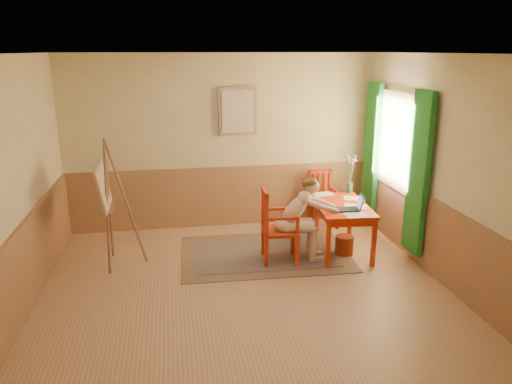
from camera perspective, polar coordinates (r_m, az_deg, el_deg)
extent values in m
cube|color=tan|center=(6.15, -1.43, -11.08)|extent=(5.00, 4.50, 0.02)
cube|color=white|center=(5.45, -1.65, 16.20)|extent=(5.00, 4.50, 0.02)
cube|color=tan|center=(7.83, -4.00, 5.87)|extent=(5.00, 0.02, 2.80)
cube|color=tan|center=(3.54, 3.97, -7.51)|extent=(5.00, 0.02, 2.80)
cube|color=tan|center=(5.84, -26.68, 0.44)|extent=(0.02, 4.50, 2.80)
cube|color=tan|center=(6.49, 20.97, 2.59)|extent=(0.02, 4.50, 2.80)
cube|color=#A87348|center=(8.02, -3.85, -0.50)|extent=(5.00, 0.04, 1.00)
cube|color=#A87348|center=(6.12, -25.33, -7.67)|extent=(0.04, 4.50, 1.00)
cube|color=#A87348|center=(6.73, 19.97, -4.86)|extent=(0.04, 4.50, 1.00)
cube|color=white|center=(7.39, 16.53, 5.77)|extent=(0.02, 1.00, 1.30)
cube|color=#AC7F58|center=(7.38, 16.39, 5.77)|extent=(0.03, 1.12, 1.42)
cube|color=#268E28|center=(6.74, 18.68, 1.99)|extent=(0.08, 0.45, 2.20)
cube|color=#268E28|center=(8.11, 13.50, 4.74)|extent=(0.08, 0.45, 2.20)
cube|color=#AC7F58|center=(7.73, -2.17, 9.52)|extent=(0.60, 0.04, 0.76)
cube|color=beige|center=(7.71, -2.15, 9.50)|extent=(0.50, 0.02, 0.66)
cube|color=#8C7251|center=(7.02, 1.03, -7.29)|extent=(2.45, 1.68, 0.01)
cube|color=black|center=(7.02, 1.03, -7.23)|extent=(2.04, 1.27, 0.01)
cube|color=red|center=(6.98, 10.07, -1.60)|extent=(0.81, 1.25, 0.04)
cube|color=red|center=(7.00, 10.04, -2.15)|extent=(0.70, 1.14, 0.10)
cube|color=red|center=(6.52, 8.56, -6.21)|extent=(0.06, 0.06, 0.68)
cube|color=red|center=(6.70, 13.77, -5.89)|extent=(0.06, 0.06, 0.68)
cube|color=red|center=(7.53, 6.51, -3.00)|extent=(0.06, 0.06, 0.68)
cube|color=red|center=(7.68, 11.08, -2.80)|extent=(0.06, 0.06, 0.68)
cube|color=red|center=(6.65, 2.88, -4.62)|extent=(0.52, 0.50, 0.05)
cube|color=red|center=(6.53, 1.23, -7.24)|extent=(0.06, 0.06, 0.42)
cube|color=red|center=(6.59, 4.95, -7.08)|extent=(0.06, 0.06, 0.42)
cube|color=red|center=(6.90, 0.86, -5.89)|extent=(0.06, 0.06, 0.42)
cube|color=red|center=(6.95, 4.37, -5.76)|extent=(0.06, 0.06, 0.42)
cube|color=red|center=(6.33, 1.26, -2.73)|extent=(0.06, 0.06, 0.57)
cube|color=red|center=(6.71, 0.88, -1.60)|extent=(0.06, 0.06, 0.57)
cube|color=red|center=(6.44, 1.08, 0.00)|extent=(0.09, 0.46, 0.06)
cube|color=red|center=(6.43, 1.16, -2.57)|extent=(0.04, 0.05, 0.47)
cube|color=red|center=(6.52, 1.06, -2.28)|extent=(0.04, 0.05, 0.47)
cube|color=red|center=(6.62, 0.97, -1.99)|extent=(0.04, 0.05, 0.47)
cube|color=red|center=(6.37, 3.17, -3.16)|extent=(0.43, 0.08, 0.04)
cube|color=red|center=(6.44, 4.94, -4.05)|extent=(0.05, 0.05, 0.23)
cube|color=red|center=(6.75, 2.68, -2.01)|extent=(0.43, 0.08, 0.04)
cube|color=red|center=(6.82, 4.36, -2.87)|extent=(0.05, 0.05, 0.23)
cube|color=red|center=(8.03, 7.98, -1.37)|extent=(0.44, 0.46, 0.04)
cube|color=red|center=(8.20, 6.25, -2.47)|extent=(0.05, 0.05, 0.37)
cube|color=red|center=(7.87, 7.24, -3.33)|extent=(0.05, 0.05, 0.37)
cube|color=red|center=(8.33, 8.57, -2.25)|extent=(0.05, 0.05, 0.37)
cube|color=red|center=(8.00, 9.64, -3.08)|extent=(0.05, 0.05, 0.37)
cube|color=red|center=(8.05, 6.36, 0.79)|extent=(0.05, 0.05, 0.51)
cube|color=red|center=(8.19, 8.71, 0.96)|extent=(0.05, 0.05, 0.51)
cube|color=red|center=(8.06, 7.60, 2.42)|extent=(0.41, 0.08, 0.06)
cube|color=red|center=(8.09, 6.93, 0.73)|extent=(0.04, 0.03, 0.42)
cube|color=red|center=(8.12, 7.54, 0.78)|extent=(0.04, 0.03, 0.42)
cube|color=red|center=(8.16, 8.14, 0.82)|extent=(0.04, 0.03, 0.42)
cube|color=red|center=(7.90, 6.84, 0.07)|extent=(0.07, 0.38, 0.03)
cube|color=red|center=(7.77, 7.30, -1.01)|extent=(0.04, 0.04, 0.20)
cube|color=red|center=(8.04, 9.23, 0.26)|extent=(0.07, 0.38, 0.03)
cube|color=red|center=(7.91, 9.73, -0.80)|extent=(0.04, 0.04, 0.20)
ellipsoid|color=#D5B18E|center=(6.63, 3.31, -3.93)|extent=(0.30, 0.36, 0.21)
cylinder|color=#D5B18E|center=(6.59, 5.13, -4.21)|extent=(0.43, 0.18, 0.15)
cylinder|color=#D5B18E|center=(6.75, 4.88, -3.70)|extent=(0.43, 0.18, 0.15)
cylinder|color=#D5B18E|center=(6.72, 6.75, -6.12)|extent=(0.12, 0.12, 0.48)
cylinder|color=#D5B18E|center=(6.87, 6.47, -5.58)|extent=(0.12, 0.12, 0.48)
cube|color=#D5B18E|center=(6.82, 7.18, -7.90)|extent=(0.20, 0.10, 0.07)
cube|color=#D5B18E|center=(6.97, 6.89, -7.34)|extent=(0.20, 0.10, 0.07)
ellipsoid|color=#D5B18E|center=(6.58, 4.55, -2.18)|extent=(0.48, 0.31, 0.50)
ellipsoid|color=#D5B18E|center=(6.55, 5.80, -0.65)|extent=(0.21, 0.30, 0.17)
sphere|color=#D5B18E|center=(6.53, 6.69, 0.66)|extent=(0.20, 0.20, 0.19)
ellipsoid|color=#583819|center=(6.51, 6.54, 1.12)|extent=(0.19, 0.20, 0.13)
sphere|color=#583819|center=(6.50, 5.89, 1.02)|extent=(0.11, 0.11, 0.10)
cylinder|color=#D5B18E|center=(6.46, 6.79, -1.42)|extent=(0.22, 0.12, 0.14)
cylinder|color=#D5B18E|center=(6.55, 8.55, -1.96)|extent=(0.28, 0.11, 0.16)
sphere|color=#D5B18E|center=(6.48, 7.57, -1.68)|extent=(0.09, 0.09, 0.08)
sphere|color=#D5B18E|center=(6.62, 9.51, -2.24)|extent=(0.08, 0.08, 0.07)
cylinder|color=#D5B18E|center=(6.72, 6.31, -0.70)|extent=(0.21, 0.09, 0.14)
cylinder|color=#D5B18E|center=(6.77, 8.08, -1.33)|extent=(0.29, 0.15, 0.16)
sphere|color=#D5B18E|center=(6.75, 7.03, -0.90)|extent=(0.09, 0.09, 0.08)
sphere|color=#D5B18E|center=(6.78, 9.13, -1.75)|extent=(0.08, 0.08, 0.07)
cube|color=#1E2338|center=(6.74, 10.80, -2.03)|extent=(0.31, 0.24, 0.02)
cube|color=#2D3342|center=(6.74, 10.80, -2.01)|extent=(0.27, 0.19, 0.00)
cube|color=#1E2338|center=(6.76, 12.25, -1.14)|extent=(0.08, 0.22, 0.20)
cube|color=#99BFF2|center=(6.76, 12.16, -1.18)|extent=(0.06, 0.18, 0.16)
cube|color=white|center=(6.55, 11.84, -2.70)|extent=(0.31, 0.22, 0.00)
cube|color=white|center=(7.28, 11.55, -0.74)|extent=(0.36, 0.30, 0.00)
cube|color=white|center=(7.41, 7.96, -0.24)|extent=(0.33, 0.26, 0.00)
cube|color=white|center=(6.91, 11.69, -1.67)|extent=(0.37, 0.33, 0.00)
cylinder|color=#3F724C|center=(7.56, 11.01, 0.53)|extent=(0.11, 0.11, 0.16)
cylinder|color=#3F7233|center=(7.55, 10.85, 2.56)|extent=(0.04, 0.13, 0.41)
sphere|color=#728CD8|center=(7.55, 10.67, 4.18)|extent=(0.07, 0.07, 0.06)
cylinder|color=#3F7233|center=(7.45, 10.99, 2.46)|extent=(0.08, 0.08, 0.43)
sphere|color=pink|center=(7.36, 10.94, 4.01)|extent=(0.05, 0.05, 0.04)
cylinder|color=#3F7233|center=(7.52, 11.15, 2.14)|extent=(0.04, 0.04, 0.32)
sphere|color=pink|center=(7.51, 11.26, 3.34)|extent=(0.06, 0.06, 0.05)
cylinder|color=#3F7233|center=(7.44, 10.96, 2.31)|extent=(0.09, 0.11, 0.40)
sphere|color=#728CD8|center=(7.33, 10.89, 3.72)|extent=(0.07, 0.07, 0.06)
cylinder|color=#3F7233|center=(7.55, 11.36, 2.31)|extent=(0.10, 0.07, 0.36)
sphere|color=pink|center=(7.55, 11.68, 3.68)|extent=(0.06, 0.06, 0.05)
cylinder|color=#3F7233|center=(7.53, 11.24, 2.31)|extent=(0.06, 0.04, 0.36)
sphere|color=pink|center=(7.51, 11.45, 3.68)|extent=(0.06, 0.06, 0.05)
cylinder|color=#3F7233|center=(7.55, 11.32, 2.53)|extent=(0.10, 0.09, 0.41)
sphere|color=#728CD8|center=(7.55, 11.61, 4.11)|extent=(0.06, 0.06, 0.05)
cylinder|color=#A03C21|center=(7.07, 10.41, -6.22)|extent=(0.28, 0.28, 0.28)
cylinder|color=brown|center=(6.55, -17.24, -1.70)|extent=(0.08, 0.32, 1.76)
cylinder|color=brown|center=(6.82, -17.03, -0.97)|extent=(0.09, 0.32, 1.76)
cylinder|color=brown|center=(6.66, -15.11, -1.22)|extent=(0.46, 0.05, 1.76)
cylinder|color=brown|center=(6.70, -17.28, -1.92)|extent=(0.04, 0.49, 0.03)
cube|color=brown|center=(6.70, -16.80, -1.89)|extent=(0.07, 0.53, 0.03)
cube|color=#AC7F58|center=(6.62, -17.70, 0.61)|extent=(0.16, 0.78, 0.58)
cube|color=beige|center=(6.62, -17.54, 0.62)|extent=(0.12, 0.70, 0.51)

